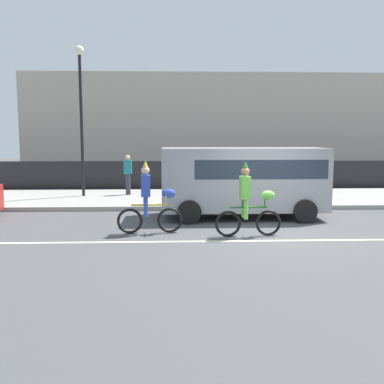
% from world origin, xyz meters
% --- Properties ---
extents(ground_plane, '(80.00, 80.00, 0.00)m').
position_xyz_m(ground_plane, '(0.00, 0.00, 0.00)').
color(ground_plane, '#4C4C4F').
extents(road_centre_line, '(36.00, 0.14, 0.01)m').
position_xyz_m(road_centre_line, '(0.00, -0.50, 0.00)').
color(road_centre_line, beige).
rests_on(road_centre_line, ground).
extents(sidewalk_curb, '(60.00, 5.00, 0.15)m').
position_xyz_m(sidewalk_curb, '(0.00, 6.50, 0.07)').
color(sidewalk_curb, '#9E9B93').
rests_on(sidewalk_curb, ground).
extents(fence_line, '(40.00, 0.08, 1.40)m').
position_xyz_m(fence_line, '(0.00, 9.40, 0.70)').
color(fence_line, black).
rests_on(fence_line, ground).
extents(building_backdrop, '(28.00, 8.00, 6.04)m').
position_xyz_m(building_backdrop, '(2.96, 18.00, 3.02)').
color(building_backdrop, '#B2A899').
rests_on(building_backdrop, ground).
extents(parade_cyclist_cobalt, '(1.72, 0.50, 1.92)m').
position_xyz_m(parade_cyclist_cobalt, '(-3.16, 0.50, 0.84)').
color(parade_cyclist_cobalt, black).
rests_on(parade_cyclist_cobalt, ground).
extents(parade_cyclist_lime, '(1.72, 0.50, 1.92)m').
position_xyz_m(parade_cyclist_lime, '(-0.63, 0.03, 0.84)').
color(parade_cyclist_lime, black).
rests_on(parade_cyclist_lime, ground).
extents(parked_van_grey, '(5.00, 2.22, 2.18)m').
position_xyz_m(parked_van_grey, '(-0.32, 2.70, 1.28)').
color(parked_van_grey, '#99999E').
rests_on(parked_van_grey, ground).
extents(street_lamp_post, '(0.36, 0.36, 5.86)m').
position_xyz_m(street_lamp_post, '(-6.18, 6.90, 3.99)').
color(street_lamp_post, black).
rests_on(street_lamp_post, sidewalk_curb).
extents(pedestrian_onlooker, '(0.32, 0.20, 1.62)m').
position_xyz_m(pedestrian_onlooker, '(-4.42, 7.20, 1.01)').
color(pedestrian_onlooker, '#33333D').
rests_on(pedestrian_onlooker, sidewalk_curb).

